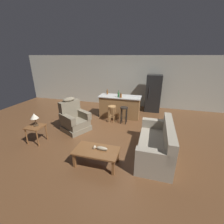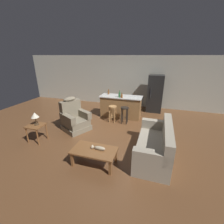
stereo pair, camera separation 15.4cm
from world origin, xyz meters
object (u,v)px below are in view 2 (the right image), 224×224
couch (156,145)px  bottle_wine_dark (122,96)px  bar_stool_left (113,111)px  recliner_near_lamp (74,118)px  end_table (36,128)px  table_lamp (35,116)px  kitchen_island (121,107)px  bottle_short_amber (119,95)px  fish_figurine (99,148)px  bottle_tall_green (109,92)px  coffee_table (94,152)px  bar_stool_right (125,112)px  refrigerator (155,94)px

couch → bottle_wine_dark: bottle_wine_dark is taller
couch → bar_stool_left: (-1.77, 1.83, 0.13)m
couch → bottle_wine_dark: size_ratio=9.18×
recliner_near_lamp → bar_stool_left: (1.14, 1.04, 0.05)m
couch → end_table: 3.65m
table_lamp → kitchen_island: 3.43m
bottle_short_amber → bottle_wine_dark: (0.10, -0.03, -0.03)m
table_lamp → fish_figurine: bearing=-11.4°
kitchen_island → bar_stool_left: bearing=-106.6°
recliner_near_lamp → bottle_tall_green: (0.71, 1.84, 0.62)m
table_lamp → bar_stool_left: bearing=49.0°
coffee_table → bottle_tall_green: bearing=102.6°
end_table → kitchen_island: 3.44m
bar_stool_left → bottle_tall_green: (-0.43, 0.79, 0.57)m
table_lamp → end_table: bearing=-135.4°
couch → bar_stool_right: couch is taller
bottle_tall_green → bottle_wine_dark: (0.71, -0.40, -0.01)m
recliner_near_lamp → end_table: recliner_near_lamp is taller
bar_stool_left → refrigerator: 2.44m
kitchen_island → bar_stool_left: 0.66m
fish_figurine → couch: 1.54m
couch → refrigerator: bearing=-86.2°
coffee_table → bottle_tall_green: 3.56m
table_lamp → refrigerator: refrigerator is taller
coffee_table → bottle_tall_green: (-0.76, 3.41, 0.68)m
recliner_near_lamp → refrigerator: bearing=74.7°
recliner_near_lamp → kitchen_island: recliner_near_lamp is taller
couch → bar_stool_right: bearing=-54.8°
recliner_near_lamp → bar_stool_right: recliner_near_lamp is taller
couch → fish_figurine: bearing=29.3°
end_table → bar_stool_left: bearing=49.0°
table_lamp → bar_stool_right: bearing=42.2°
recliner_near_lamp → refrigerator: refrigerator is taller
bar_stool_left → bar_stool_right: bearing=0.0°
coffee_table → bottle_wine_dark: size_ratio=5.30×
recliner_near_lamp → bar_stool_right: (1.65, 1.04, 0.05)m
bottle_tall_green → table_lamp: bearing=-115.7°
coffee_table → refrigerator: size_ratio=0.62×
table_lamp → bottle_short_amber: size_ratio=1.42×
fish_figurine → bottle_tall_green: bearing=104.4°
table_lamp → bottle_wine_dark: 3.28m
recliner_near_lamp → bar_stool_right: 1.95m
bar_stool_left → refrigerator: (1.56, 1.83, 0.41)m
bar_stool_right → refrigerator: bearing=60.0°
end_table → table_lamp: table_lamp is taller
couch → bottle_short_amber: bottle_short_amber is taller
coffee_table → fish_figurine: bearing=22.5°
recliner_near_lamp → bar_stool_left: recliner_near_lamp is taller
fish_figurine → table_lamp: bearing=168.6°
bottle_tall_green → bottle_short_amber: size_ratio=0.84×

